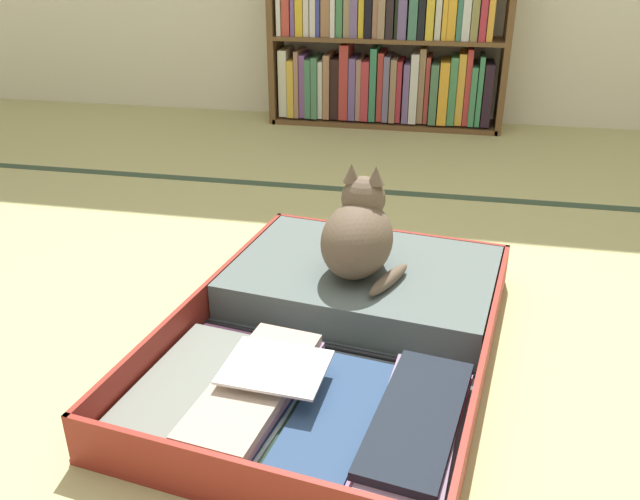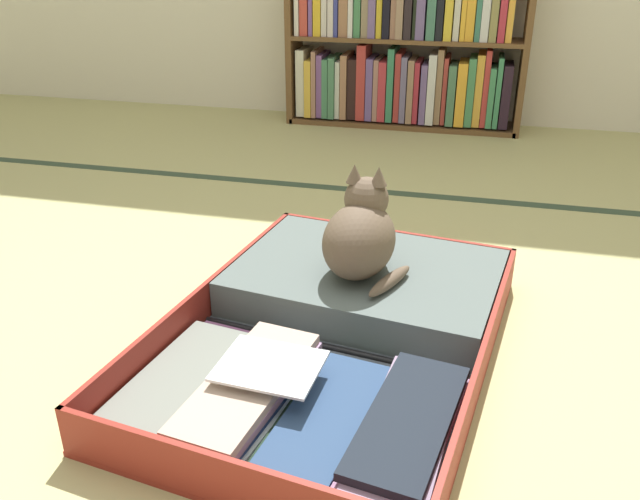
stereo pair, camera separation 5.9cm
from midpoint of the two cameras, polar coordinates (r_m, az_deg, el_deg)
name	(u,v)px [view 2 (the right image)]	position (r m, az deg, el deg)	size (l,w,h in m)	color
ground_plane	(294,402)	(1.41, -1.01, -13.09)	(10.00, 10.00, 0.00)	tan
tatami_border	(386,192)	(2.51, 6.44, 5.00)	(4.80, 0.05, 0.00)	#334633
bookshelf	(403,44)	(3.38, 7.70, 17.31)	(1.16, 0.23, 0.85)	brown
open_suitcase	(346,320)	(1.59, 3.33, -6.12)	(0.82, 1.08, 0.11)	maroon
black_cat	(361,235)	(1.62, 4.66, 1.26)	(0.23, 0.27, 0.27)	brown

